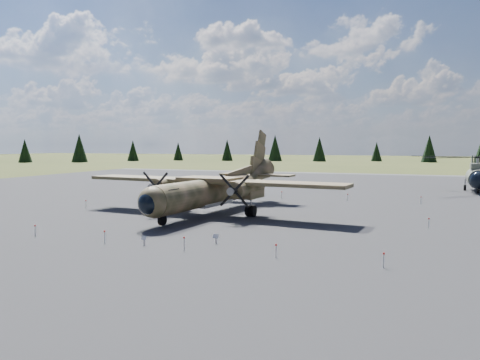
% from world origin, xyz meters
% --- Properties ---
extents(ground, '(500.00, 500.00, 0.00)m').
position_xyz_m(ground, '(0.00, 0.00, 0.00)').
color(ground, '#515425').
rests_on(ground, ground).
extents(apron, '(120.00, 120.00, 0.04)m').
position_xyz_m(apron, '(0.00, 10.00, 0.00)').
color(apron, '#5A5A5F').
rests_on(apron, ground).
extents(transport_plane, '(26.80, 24.26, 8.82)m').
position_xyz_m(transport_plane, '(-2.79, 1.95, 2.53)').
color(transport_plane, '#37391F').
rests_on(transport_plane, ground).
extents(helicopter_near, '(20.35, 23.50, 4.98)m').
position_xyz_m(helicopter_near, '(23.35, 33.68, 3.53)').
color(helicopter_near, slate).
rests_on(helicopter_near, ground).
extents(info_placard_left, '(0.41, 0.23, 0.61)m').
position_xyz_m(info_placard_left, '(-1.17, -13.13, 0.41)').
color(info_placard_left, gray).
rests_on(info_placard_left, ground).
extents(info_placard_right, '(0.43, 0.23, 0.65)m').
position_xyz_m(info_placard_right, '(3.09, -11.06, 0.43)').
color(info_placard_right, gray).
rests_on(info_placard_right, ground).
extents(barrier_fence, '(33.12, 29.62, 0.85)m').
position_xyz_m(barrier_fence, '(-0.46, -0.08, 0.51)').
color(barrier_fence, white).
rests_on(barrier_fence, ground).
extents(treeline, '(309.75, 313.23, 10.90)m').
position_xyz_m(treeline, '(-0.56, 0.47, 4.76)').
color(treeline, black).
rests_on(treeline, ground).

